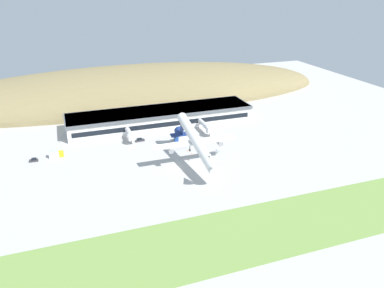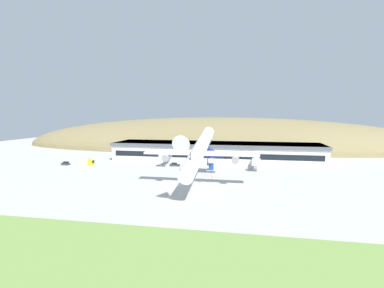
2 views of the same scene
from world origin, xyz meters
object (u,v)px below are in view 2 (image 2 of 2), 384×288
(cargo_airplane, at_px, (200,151))
(box_truck, at_px, (217,167))
(jetway_1, at_px, (256,160))
(service_car_1, at_px, (66,164))
(fuel_truck, at_px, (86,162))
(jetway_0, at_px, (166,157))
(terminal_building, at_px, (216,151))
(traffic_cone_0, at_px, (212,178))
(traffic_cone_1, at_px, (211,176))
(service_car_0, at_px, (175,165))

(cargo_airplane, relative_size, box_truck, 7.89)
(jetway_1, relative_size, service_car_1, 4.25)
(jetway_1, xyz_separation_m, fuel_truck, (-76.32, -4.59, -2.48))
(jetway_0, distance_m, fuel_truck, 36.65)
(terminal_building, distance_m, service_car_1, 71.64)
(jetway_1, distance_m, service_car_1, 86.15)
(traffic_cone_0, height_order, traffic_cone_1, same)
(cargo_airplane, xyz_separation_m, traffic_cone_1, (1.67, 15.65, -11.33))
(service_car_0, relative_size, fuel_truck, 0.71)
(terminal_building, height_order, cargo_airplane, cargo_airplane)
(jetway_0, xyz_separation_m, fuel_truck, (-35.96, -6.63, -2.48))
(cargo_airplane, bearing_deg, terminal_building, 91.19)
(jetway_0, distance_m, service_car_1, 46.37)
(traffic_cone_0, bearing_deg, terminal_building, 94.59)
(service_car_0, distance_m, service_car_1, 50.62)
(fuel_truck, height_order, traffic_cone_0, fuel_truck)
(jetway_1, height_order, traffic_cone_1, jetway_1)
(cargo_airplane, height_order, fuel_truck, cargo_airplane)
(jetway_1, xyz_separation_m, cargo_airplane, (-18.21, -34.27, 7.62))
(fuel_truck, bearing_deg, box_truck, -0.73)
(jetway_0, xyz_separation_m, traffic_cone_1, (23.81, -20.65, -3.71))
(fuel_truck, relative_size, traffic_cone_0, 11.39)
(fuel_truck, relative_size, traffic_cone_1, 11.39)
(cargo_airplane, height_order, traffic_cone_0, cargo_airplane)
(terminal_building, relative_size, service_car_0, 21.99)
(cargo_airplane, relative_size, service_car_1, 13.52)
(service_car_0, bearing_deg, fuel_truck, -172.58)
(cargo_airplane, bearing_deg, jetway_1, 62.01)
(jetway_1, xyz_separation_m, traffic_cone_0, (-15.90, -22.80, -3.71))
(service_car_1, relative_size, traffic_cone_1, 6.67)
(fuel_truck, distance_m, traffic_cone_1, 61.41)
(jetway_1, relative_size, traffic_cone_0, 28.38)
(terminal_building, height_order, fuel_truck, terminal_building)
(jetway_0, xyz_separation_m, service_car_1, (-45.51, -8.27, -3.33))
(jetway_1, relative_size, service_car_0, 3.51)
(terminal_building, xyz_separation_m, box_truck, (3.42, -25.33, -3.61))
(jetway_0, relative_size, box_truck, 1.90)
(jetway_0, height_order, cargo_airplane, cargo_airplane)
(box_truck, distance_m, traffic_cone_1, 13.33)
(service_car_1, bearing_deg, terminal_building, 21.50)
(jetway_1, height_order, box_truck, jetway_1)
(jetway_0, xyz_separation_m, service_car_0, (4.63, -1.34, -3.34))
(cargo_airplane, bearing_deg, box_truck, 85.47)
(jetway_1, xyz_separation_m, service_car_1, (-85.86, -6.24, -3.33))
(service_car_0, distance_m, fuel_truck, 40.95)
(traffic_cone_1, bearing_deg, service_car_0, 134.80)
(terminal_building, bearing_deg, cargo_airplane, -88.81)
(service_car_1, relative_size, traffic_cone_0, 6.67)
(jetway_0, distance_m, traffic_cone_0, 35.05)
(traffic_cone_1, bearing_deg, box_truck, 87.29)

